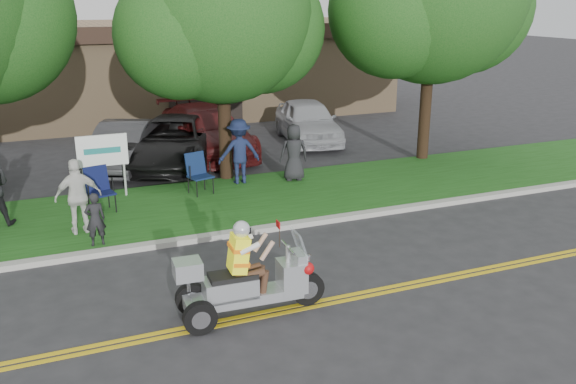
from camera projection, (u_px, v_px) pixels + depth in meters
name	position (u px, v px, depth m)	size (l,w,h in m)	color
ground	(316.00, 290.00, 10.97)	(120.00, 120.00, 0.00)	#28282B
centerline_near	(330.00, 304.00, 10.46)	(60.00, 0.10, 0.01)	gold
centerline_far	(326.00, 300.00, 10.60)	(60.00, 0.10, 0.01)	gold
curb	(259.00, 230.00, 13.64)	(60.00, 0.25, 0.12)	#A8A89E
grass_verge	(230.00, 202.00, 15.54)	(60.00, 4.00, 0.10)	#1A4913
commercial_building	(182.00, 67.00, 27.81)	(18.00, 8.20, 4.00)	#9E7F5B
tree_mid	(223.00, 21.00, 16.20)	(5.88, 4.80, 7.05)	#332114
business_sign	(103.00, 154.00, 15.36)	(1.25, 0.06, 1.75)	silver
trike_scooter	(245.00, 283.00, 9.94)	(2.54, 0.86, 1.66)	black
lawn_chair_a	(99.00, 186.00, 14.56)	(0.70, 0.71, 1.08)	black
lawn_chair_b	(198.00, 171.00, 15.95)	(0.69, 0.71, 1.06)	black
spectator_adult_right	(78.00, 196.00, 13.12)	(0.97, 0.41, 1.66)	silver
spectator_chair_a	(239.00, 151.00, 16.71)	(1.16, 0.67, 1.79)	#171F40
spectator_chair_b	(294.00, 152.00, 16.99)	(0.78, 0.51, 1.60)	black
child_left	(95.00, 219.00, 12.53)	(0.41, 0.27, 1.14)	black
parked_car_left	(123.00, 146.00, 18.61)	(1.48, 4.24, 1.40)	#303032
parked_car_mid	(174.00, 142.00, 18.97)	(2.47, 5.35, 1.49)	black
parked_car_right	(206.00, 131.00, 20.30)	(2.22, 5.45, 1.58)	#4B1112
parked_car_far_right	(308.00, 121.00, 22.04)	(1.81, 4.51, 1.54)	#ABACB2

